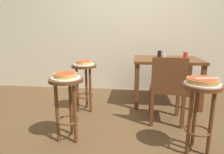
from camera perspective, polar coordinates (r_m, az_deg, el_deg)
The scene contains 17 objects.
ground_plane at distance 2.50m, azimuth 2.77°, elevation -14.09°, with size 6.00×6.00×0.00m, color brown.
back_wall at distance 3.89m, azimuth 4.56°, elevation 18.38°, with size 6.00×0.10×3.00m, color beige.
stool_foreground at distance 2.01m, azimuth 23.85°, elevation -7.03°, with size 0.35×0.35×0.68m.
serving_plate_foreground at distance 1.96m, azimuth 24.37°, elevation -1.70°, with size 0.32×0.32×0.01m, color silver.
pizza_foreground at distance 1.95m, azimuth 24.45°, elevation -0.89°, with size 0.27×0.27×0.05m.
stool_middle at distance 2.11m, azimuth -12.77°, elevation -5.31°, with size 0.35×0.35×0.68m.
serving_plate_middle at distance 2.05m, azimuth -13.04°, elevation -0.18°, with size 0.29×0.29×0.01m, color white.
pizza_middle at distance 2.05m, azimuth -13.08°, elevation 0.59°, with size 0.24×0.24×0.05m.
stool_leftside at distance 2.85m, azimuth -7.90°, elevation -0.21°, with size 0.35×0.35×0.68m.
serving_plate_leftside at distance 2.81m, azimuth -8.02°, elevation 3.62°, with size 0.29×0.29×0.01m, color white.
pizza_leftside at distance 2.81m, azimuth -8.04°, elevation 4.19°, with size 0.22×0.22×0.05m.
dining_table at distance 3.23m, azimuth 15.28°, elevation 3.26°, with size 1.01×0.77×0.72m.
cup_near_edge at distance 3.10m, azimuth 20.24°, elevation 5.60°, with size 0.07×0.07×0.12m, color red.
cup_far_edge at distance 3.36m, azimuth 13.43°, elevation 6.46°, with size 0.07×0.07×0.10m, color black.
condiment_shaker at distance 3.14m, azimuth 14.68°, elevation 5.80°, with size 0.04×0.04×0.09m, color white.
wooden_chair at distance 2.53m, azimuth 15.50°, elevation -2.91°, with size 0.42×0.42×0.85m.
pizza_server_knife at distance 1.94m, azimuth 25.55°, elevation -0.29°, with size 0.22×0.02×0.01m, color silver.
Camera 1 is at (0.12, -2.22, 1.15)m, focal length 32.01 mm.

